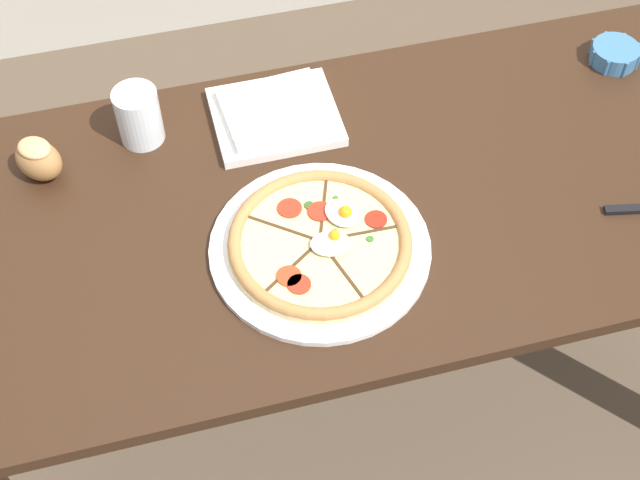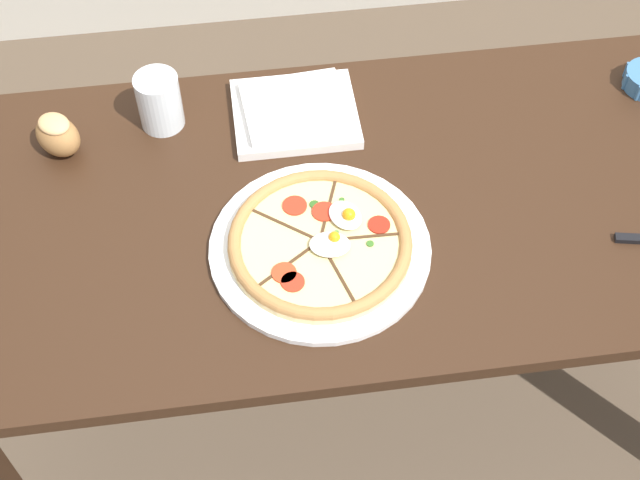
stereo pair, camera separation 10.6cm
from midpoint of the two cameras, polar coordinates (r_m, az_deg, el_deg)
The scene contains 7 objects.
ground_plane at distance 2.20m, azimuth 0.60°, elevation -9.49°, with size 12.00×12.00×0.00m, color brown.
dining_table at distance 1.66m, azimuth 0.78°, elevation 0.56°, with size 1.53×0.72×0.74m.
pizza at distance 1.49m, azimuth -2.01°, elevation -0.35°, with size 0.38×0.38×0.05m.
ramekin_bowl at distance 1.89m, azimuth 16.80°, elevation 11.28°, with size 0.10×0.10×0.04m.
napkin_folded at distance 1.70m, azimuth -4.68°, elevation 7.94°, with size 0.23×0.20×0.04m.
bread_piece_near at distance 1.68m, azimuth -19.34°, elevation 4.86°, with size 0.11×0.11×0.08m.
water_glass at distance 1.68m, azimuth -13.29°, elevation 7.51°, with size 0.08×0.08×0.11m.
Camera 1 is at (-0.33, -0.96, 1.96)m, focal length 50.00 mm.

